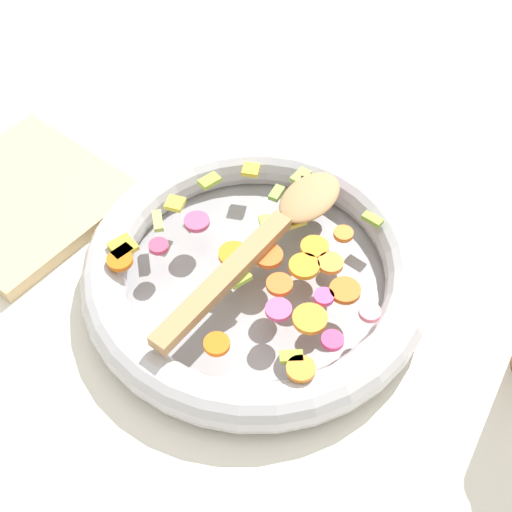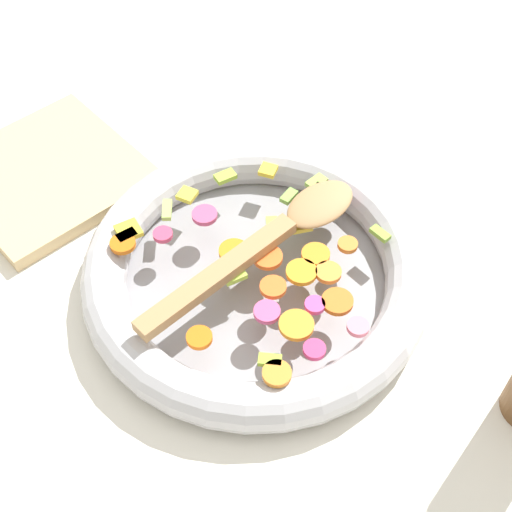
% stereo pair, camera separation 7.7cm
% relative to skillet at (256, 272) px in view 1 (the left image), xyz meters
% --- Properties ---
extents(ground_plane, '(4.00, 4.00, 0.00)m').
position_rel_skillet_xyz_m(ground_plane, '(0.00, 0.00, -0.02)').
color(ground_plane, silver).
extents(skillet, '(0.39, 0.39, 0.05)m').
position_rel_skillet_xyz_m(skillet, '(0.00, 0.00, 0.00)').
color(skillet, gray).
rests_on(skillet, ground_plane).
extents(chopped_vegetables, '(0.29, 0.27, 0.01)m').
position_rel_skillet_xyz_m(chopped_vegetables, '(0.02, 0.00, 0.03)').
color(chopped_vegetables, orange).
rests_on(chopped_vegetables, skillet).
extents(wooden_spoon, '(0.06, 0.30, 0.01)m').
position_rel_skillet_xyz_m(wooden_spoon, '(-0.00, 0.03, 0.04)').
color(wooden_spoon, '#A87F51').
rests_on(wooden_spoon, chopped_vegetables).
extents(cutting_board, '(0.21, 0.21, 0.02)m').
position_rel_skillet_xyz_m(cutting_board, '(-0.30, -0.09, -0.01)').
color(cutting_board, tan).
rests_on(cutting_board, ground_plane).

